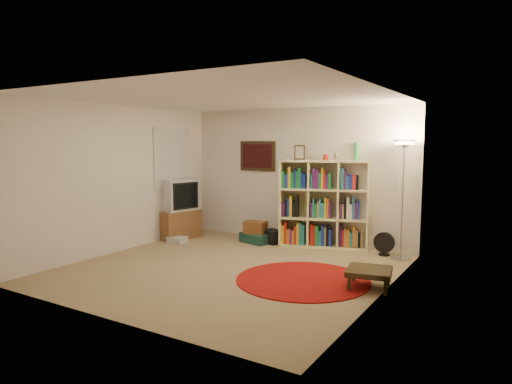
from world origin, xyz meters
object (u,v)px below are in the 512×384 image
floor_fan (384,244)px  tv_stand (178,210)px  floor_lamp (404,160)px  bookshelf (322,205)px  side_table (369,272)px  suitcase (256,238)px

floor_fan → tv_stand: (-3.86, -0.68, 0.36)m
floor_lamp → tv_stand: bearing=-172.0°
bookshelf → side_table: 2.43m
bookshelf → suitcase: size_ratio=2.97×
bookshelf → floor_fan: size_ratio=4.74×
side_table → bookshelf: bearing=127.8°
floor_lamp → side_table: floor_lamp is taller
bookshelf → tv_stand: size_ratio=1.61×
bookshelf → floor_fan: 1.27m
side_table → floor_fan: bearing=99.7°
floor_lamp → suitcase: floor_lamp is taller
suitcase → bookshelf: bearing=31.3°
floor_fan → floor_lamp: bearing=-18.3°
tv_stand → side_table: 4.33m
tv_stand → suitcase: tv_stand is taller
bookshelf → tv_stand: bookshelf is taller
bookshelf → side_table: (1.45, -1.87, -0.54)m
floor_lamp → floor_fan: bearing=162.1°
floor_lamp → tv_stand: (-4.16, -0.58, -1.03)m
floor_fan → tv_stand: tv_stand is taller
floor_lamp → suitcase: bearing=-176.4°
floor_fan → tv_stand: bearing=-170.5°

